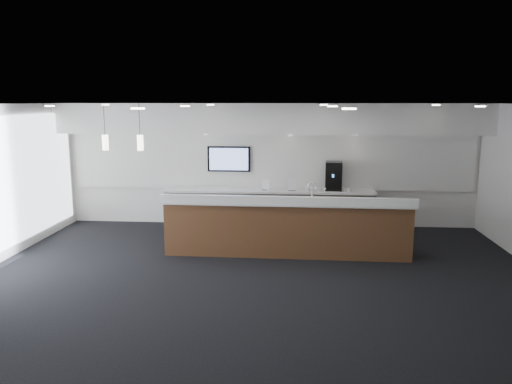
{
  "coord_description": "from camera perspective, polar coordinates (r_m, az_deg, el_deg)",
  "views": [
    {
      "loc": [
        0.6,
        -8.17,
        3.06
      ],
      "look_at": [
        -0.13,
        1.3,
        1.31
      ],
      "focal_mm": 35.0,
      "sensor_mm": 36.0,
      "label": 1
    }
  ],
  "objects": [
    {
      "name": "ground",
      "position": [
        8.75,
        0.21,
        -10.06
      ],
      "size": [
        10.0,
        10.0,
        0.0
      ],
      "primitive_type": "plane",
      "color": "black",
      "rests_on": "ground"
    },
    {
      "name": "ceiling",
      "position": [
        8.2,
        0.22,
        9.99
      ],
      "size": [
        10.0,
        8.0,
        0.02
      ],
      "primitive_type": "cube",
      "color": "black",
      "rests_on": "back_wall"
    },
    {
      "name": "back_wall",
      "position": [
        12.29,
        1.58,
        3.11
      ],
      "size": [
        10.0,
        0.02,
        3.0
      ],
      "primitive_type": "cube",
      "color": "white",
      "rests_on": "ground"
    },
    {
      "name": "soffit_bulkhead",
      "position": [
        11.75,
        1.5,
        8.4
      ],
      "size": [
        10.0,
        0.9,
        0.7
      ],
      "primitive_type": "cube",
      "color": "white",
      "rests_on": "back_wall"
    },
    {
      "name": "alcove_panel",
      "position": [
        12.25,
        1.58,
        3.55
      ],
      "size": [
        9.8,
        0.06,
        1.4
      ],
      "primitive_type": "cube",
      "color": "white",
      "rests_on": "back_wall"
    },
    {
      "name": "back_credenza",
      "position": [
        12.11,
        1.47,
        -1.91
      ],
      "size": [
        5.06,
        0.66,
        0.95
      ],
      "color": "gray",
      "rests_on": "ground"
    },
    {
      "name": "wall_tv",
      "position": [
        12.27,
        -3.11,
        3.79
      ],
      "size": [
        1.05,
        0.08,
        0.62
      ],
      "color": "black",
      "rests_on": "back_wall"
    },
    {
      "name": "pendant_left",
      "position": [
        9.5,
        -14.07,
        5.21
      ],
      "size": [
        0.12,
        0.12,
        0.3
      ],
      "primitive_type": "cylinder",
      "color": "#FFE8C6",
      "rests_on": "ceiling"
    },
    {
      "name": "pendant_right",
      "position": [
        9.74,
        -18.0,
        5.13
      ],
      "size": [
        0.12,
        0.12,
        0.3
      ],
      "primitive_type": "cylinder",
      "color": "#FFE8C6",
      "rests_on": "ceiling"
    },
    {
      "name": "ceiling_can_lights",
      "position": [
        8.2,
        0.22,
        9.78
      ],
      "size": [
        7.0,
        5.0,
        0.02
      ],
      "primitive_type": null,
      "color": "white",
      "rests_on": "ceiling"
    },
    {
      "name": "service_counter",
      "position": [
        10.03,
        3.52,
        -3.95
      ],
      "size": [
        4.94,
        0.9,
        1.49
      ],
      "rotation": [
        0.0,
        0.0,
        -0.02
      ],
      "color": "brown",
      "rests_on": "ground"
    },
    {
      "name": "coffee_machine",
      "position": [
        12.04,
        8.88,
        1.83
      ],
      "size": [
        0.42,
        0.53,
        0.68
      ],
      "rotation": [
        0.0,
        0.0,
        -0.08
      ],
      "color": "black",
      "rests_on": "back_credenza"
    },
    {
      "name": "info_sign_left",
      "position": [
        11.93,
        1.12,
        0.81
      ],
      "size": [
        0.18,
        0.07,
        0.24
      ],
      "primitive_type": "cube",
      "rotation": [
        0.0,
        0.0,
        -0.3
      ],
      "color": "white",
      "rests_on": "back_credenza"
    },
    {
      "name": "info_sign_right",
      "position": [
        11.87,
        4.15,
        0.79
      ],
      "size": [
        0.2,
        0.02,
        0.27
      ],
      "primitive_type": "cube",
      "rotation": [
        0.0,
        0.0,
        0.0
      ],
      "color": "white",
      "rests_on": "back_credenza"
    },
    {
      "name": "cup_0",
      "position": [
        11.96,
        10.59,
        0.27
      ],
      "size": [
        0.09,
        0.09,
        0.08
      ],
      "primitive_type": "imported",
      "color": "white",
      "rests_on": "back_credenza"
    },
    {
      "name": "cup_1",
      "position": [
        11.95,
        9.92,
        0.28
      ],
      "size": [
        0.13,
        0.13,
        0.08
      ],
      "primitive_type": "imported",
      "rotation": [
        0.0,
        0.0,
        0.65
      ],
      "color": "white",
      "rests_on": "back_credenza"
    },
    {
      "name": "cup_2",
      "position": [
        11.93,
        9.25,
        0.29
      ],
      "size": [
        0.11,
        0.11,
        0.08
      ],
      "primitive_type": "imported",
      "rotation": [
        0.0,
        0.0,
        1.29
      ],
      "color": "white",
      "rests_on": "back_credenza"
    },
    {
      "name": "cup_3",
      "position": [
        11.92,
        8.58,
        0.3
      ],
      "size": [
        0.12,
        0.12,
        0.08
      ],
      "primitive_type": "imported",
      "rotation": [
        0.0,
        0.0,
        1.94
      ],
      "color": "white",
      "rests_on": "back_credenza"
    },
    {
      "name": "cup_4",
      "position": [
        11.91,
        7.91,
        0.31
      ],
      "size": [
        0.12,
        0.12,
        0.08
      ],
      "primitive_type": "imported",
      "rotation": [
        0.0,
        0.0,
        2.58
      ],
      "color": "white",
      "rests_on": "back_credenza"
    },
    {
      "name": "cup_5",
      "position": [
        11.9,
        7.24,
        0.32
      ],
      "size": [
        0.1,
        0.1,
        0.08
      ],
      "primitive_type": "imported",
      "rotation": [
        0.0,
        0.0,
        3.23
      ],
      "color": "white",
      "rests_on": "back_credenza"
    },
    {
      "name": "cup_6",
      "position": [
        11.9,
        6.56,
        0.33
      ],
      "size": [
        0.13,
        0.13,
        0.08
      ],
      "primitive_type": "imported",
      "rotation": [
        0.0,
        0.0,
        3.87
      ],
      "color": "white",
      "rests_on": "back_credenza"
    },
    {
      "name": "cup_7",
      "position": [
        11.89,
        5.89,
        0.34
      ],
      "size": [
        0.11,
        0.11,
        0.08
      ],
      "primitive_type": "imported",
      "rotation": [
        0.0,
        0.0,
        4.52
      ],
      "color": "white",
      "rests_on": "back_credenza"
    }
  ]
}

